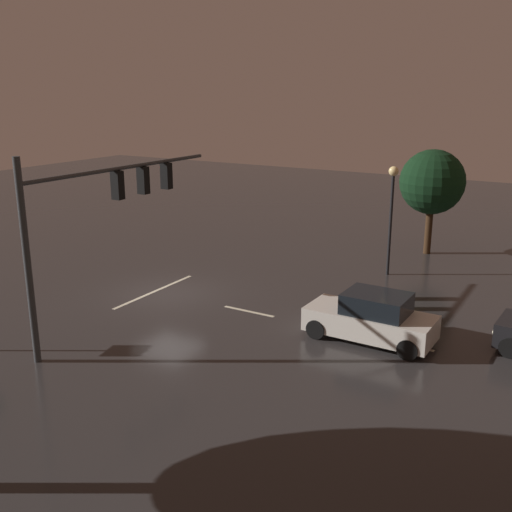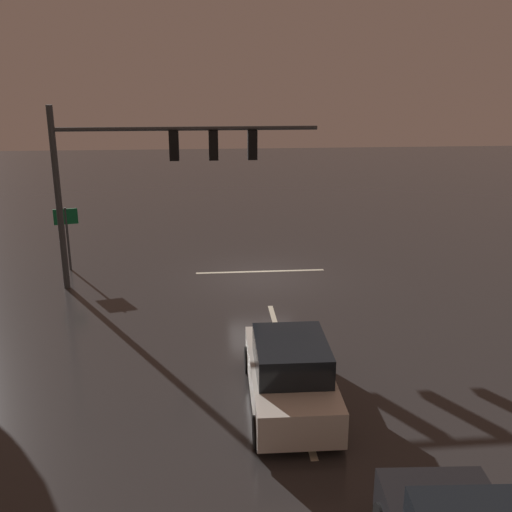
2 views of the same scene
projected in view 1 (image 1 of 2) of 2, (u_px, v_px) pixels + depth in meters
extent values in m
plane|color=#2D2B2B|center=(167.00, 294.00, 24.91)|extent=(80.00, 80.00, 0.00)
cylinder|color=#383A3D|center=(27.00, 264.00, 17.89)|extent=(0.22, 0.22, 6.40)
cylinder|color=#383A3D|center=(125.00, 167.00, 20.95)|extent=(8.95, 0.14, 0.14)
cube|color=black|center=(118.00, 185.00, 20.73)|extent=(0.32, 0.36, 1.00)
sphere|color=red|center=(113.00, 176.00, 20.74)|extent=(0.20, 0.20, 0.20)
sphere|color=black|center=(114.00, 185.00, 20.83)|extent=(0.20, 0.20, 0.20)
sphere|color=black|center=(114.00, 194.00, 20.91)|extent=(0.20, 0.20, 0.20)
cube|color=black|center=(143.00, 180.00, 21.85)|extent=(0.32, 0.36, 1.00)
sphere|color=red|center=(139.00, 171.00, 21.85)|extent=(0.20, 0.20, 0.20)
sphere|color=black|center=(139.00, 180.00, 21.94)|extent=(0.20, 0.20, 0.20)
sphere|color=black|center=(140.00, 189.00, 22.03)|extent=(0.20, 0.20, 0.20)
cube|color=black|center=(166.00, 176.00, 22.96)|extent=(0.32, 0.36, 1.00)
sphere|color=red|center=(162.00, 167.00, 22.97)|extent=(0.20, 0.20, 0.20)
sphere|color=black|center=(163.00, 176.00, 23.05)|extent=(0.20, 0.20, 0.20)
sphere|color=black|center=(163.00, 184.00, 23.14)|extent=(0.20, 0.20, 0.20)
cube|color=beige|center=(249.00, 311.00, 22.95)|extent=(0.16, 2.20, 0.01)
cube|color=beige|center=(401.00, 344.00, 20.01)|extent=(0.16, 2.20, 0.01)
cube|color=beige|center=(155.00, 291.00, 25.23)|extent=(5.00, 0.16, 0.01)
cube|color=silver|center=(370.00, 323.00, 20.19)|extent=(1.86, 4.33, 0.80)
cube|color=black|center=(377.00, 303.00, 19.89)|extent=(1.63, 2.12, 0.68)
cylinder|color=black|center=(316.00, 329.00, 20.38)|extent=(0.23, 0.68, 0.68)
cylinder|color=black|center=(336.00, 314.00, 21.76)|extent=(0.23, 0.68, 0.68)
cylinder|color=black|center=(408.00, 350.00, 18.77)|extent=(0.23, 0.68, 0.68)
cylinder|color=black|center=(423.00, 332.00, 20.15)|extent=(0.23, 0.68, 0.68)
sphere|color=#F9EFC6|center=(305.00, 316.00, 20.70)|extent=(0.20, 0.20, 0.20)
sphere|color=#F9EFC6|center=(321.00, 304.00, 21.77)|extent=(0.20, 0.20, 0.20)
cylinder|color=black|center=(510.00, 348.00, 18.92)|extent=(0.26, 0.69, 0.68)
sphere|color=#F9EFC6|center=(495.00, 332.00, 19.27)|extent=(0.20, 0.20, 0.20)
sphere|color=#F9EFC6|center=(504.00, 320.00, 20.31)|extent=(0.20, 0.20, 0.20)
cylinder|color=black|center=(390.00, 226.00, 26.92)|extent=(0.14, 0.14, 4.59)
sphere|color=#F9D88C|center=(394.00, 171.00, 26.25)|extent=(0.44, 0.44, 0.44)
cylinder|color=#382314|center=(428.00, 230.00, 30.75)|extent=(0.36, 0.36, 2.51)
sphere|color=black|center=(432.00, 182.00, 30.08)|extent=(3.28, 3.28, 3.28)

